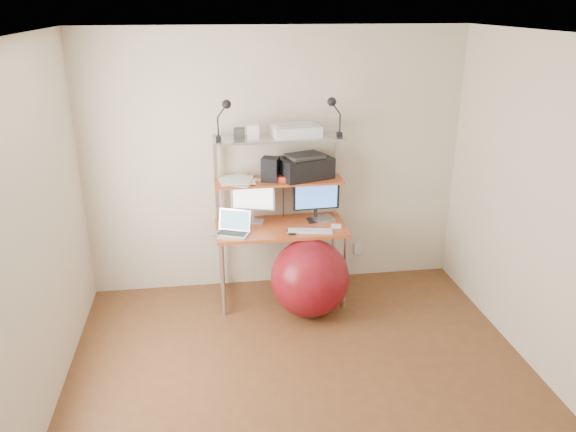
% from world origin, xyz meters
% --- Properties ---
extents(room, '(3.60, 3.60, 3.60)m').
position_xyz_m(room, '(0.00, 0.00, 1.25)').
color(room, brown).
rests_on(room, ground).
extents(computer_desk, '(1.20, 0.60, 1.57)m').
position_xyz_m(computer_desk, '(0.00, 1.50, 0.96)').
color(computer_desk, '#AF5122').
rests_on(computer_desk, ground).
extents(desktop, '(1.20, 0.60, 0.00)m').
position_xyz_m(desktop, '(0.00, 1.44, 0.74)').
color(desktop, '#AF5122').
rests_on(desktop, computer_desk).
extents(mid_shelf, '(1.18, 0.34, 0.00)m').
position_xyz_m(mid_shelf, '(0.00, 1.57, 1.15)').
color(mid_shelf, '#AF5122').
rests_on(mid_shelf, computer_desk).
extents(top_shelf, '(1.18, 0.34, 0.00)m').
position_xyz_m(top_shelf, '(0.00, 1.57, 1.55)').
color(top_shelf, '#B1B0B5').
rests_on(top_shelf, computer_desk).
extents(floor, '(3.60, 3.60, 0.00)m').
position_xyz_m(floor, '(0.00, 0.00, 0.00)').
color(floor, brown).
rests_on(floor, ground).
extents(wall_outlet, '(0.08, 0.01, 0.12)m').
position_xyz_m(wall_outlet, '(0.85, 1.79, 0.30)').
color(wall_outlet, silver).
rests_on(wall_outlet, room).
extents(monitor_silver, '(0.41, 0.19, 0.46)m').
position_xyz_m(monitor_silver, '(-0.24, 1.59, 0.99)').
color(monitor_silver, '#AEAEB3').
rests_on(monitor_silver, desktop).
extents(monitor_black, '(0.44, 0.13, 0.45)m').
position_xyz_m(monitor_black, '(0.35, 1.54, 0.96)').
color(monitor_black, black).
rests_on(monitor_black, desktop).
extents(laptop, '(0.36, 0.33, 0.26)m').
position_xyz_m(laptop, '(-0.44, 1.35, 0.78)').
color(laptop, silver).
rests_on(laptop, desktop).
extents(keyboard, '(0.42, 0.18, 0.01)m').
position_xyz_m(keyboard, '(0.24, 1.27, 0.75)').
color(keyboard, silver).
rests_on(keyboard, desktop).
extents(mouse, '(0.10, 0.07, 0.03)m').
position_xyz_m(mouse, '(0.50, 1.33, 0.75)').
color(mouse, silver).
rests_on(mouse, desktop).
extents(mac_mini, '(0.21, 0.21, 0.03)m').
position_xyz_m(mac_mini, '(0.42, 1.51, 0.76)').
color(mac_mini, silver).
rests_on(mac_mini, desktop).
extents(phone, '(0.07, 0.12, 0.01)m').
position_xyz_m(phone, '(0.07, 1.27, 0.74)').
color(phone, black).
rests_on(phone, desktop).
extents(printer, '(0.55, 0.46, 0.22)m').
position_xyz_m(printer, '(0.25, 1.60, 1.26)').
color(printer, black).
rests_on(printer, mid_shelf).
extents(nas_cube, '(0.19, 0.19, 0.22)m').
position_xyz_m(nas_cube, '(-0.08, 1.56, 1.26)').
color(nas_cube, black).
rests_on(nas_cube, mid_shelf).
extents(red_box, '(0.20, 0.17, 0.05)m').
position_xyz_m(red_box, '(0.07, 1.51, 1.18)').
color(red_box, red).
rests_on(red_box, mid_shelf).
extents(scanner, '(0.45, 0.32, 0.11)m').
position_xyz_m(scanner, '(0.16, 1.58, 1.60)').
color(scanner, silver).
rests_on(scanner, top_shelf).
extents(box_white, '(0.11, 0.09, 0.12)m').
position_xyz_m(box_white, '(-0.23, 1.53, 1.61)').
color(box_white, silver).
rests_on(box_white, top_shelf).
extents(box_grey, '(0.10, 0.10, 0.09)m').
position_xyz_m(box_grey, '(-0.35, 1.57, 1.60)').
color(box_grey, '#2D2E30').
rests_on(box_grey, top_shelf).
extents(clip_lamp_left, '(0.14, 0.08, 0.36)m').
position_xyz_m(clip_lamp_left, '(-0.47, 1.48, 1.81)').
color(clip_lamp_left, black).
rests_on(clip_lamp_left, top_shelf).
extents(clip_lamp_right, '(0.14, 0.08, 0.36)m').
position_xyz_m(clip_lamp_right, '(0.48, 1.48, 1.81)').
color(clip_lamp_right, black).
rests_on(clip_lamp_right, top_shelf).
extents(exercise_ball, '(0.71, 0.71, 0.71)m').
position_xyz_m(exercise_ball, '(0.22, 1.11, 0.36)').
color(exercise_ball, maroon).
rests_on(exercise_ball, floor).
extents(paper_stack, '(0.38, 0.41, 0.03)m').
position_xyz_m(paper_stack, '(-0.37, 1.56, 1.17)').
color(paper_stack, white).
rests_on(paper_stack, mid_shelf).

